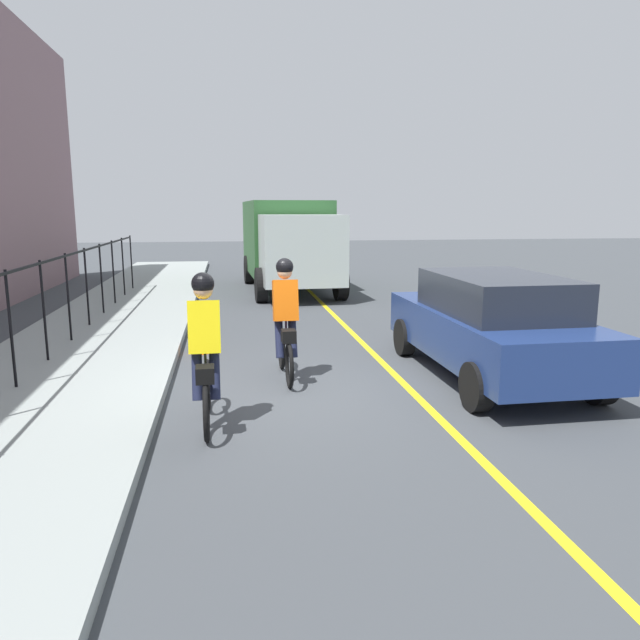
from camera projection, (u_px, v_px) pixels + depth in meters
The scene contains 9 objects.
ground_plane at pixel (296, 390), 8.40m from camera, with size 80.00×80.00×0.00m, color #3D4145.
lane_line_centre at pixel (405, 385), 8.65m from camera, with size 36.00×0.12×0.01m, color yellow.
sidewalk at pixel (42, 397), 7.88m from camera, with size 40.00×3.20×0.15m, color gray.
iron_fence at pixel (26, 296), 8.56m from camera, with size 19.28×0.04×1.60m.
cyclist_lead at pixel (285, 320), 8.78m from camera, with size 1.71×0.37×1.83m.
cyclist_follow at pixel (205, 352), 6.83m from camera, with size 1.71×0.37×1.83m.
patrol_sedan at pixel (491, 324), 8.92m from camera, with size 4.42×1.96×1.58m.
box_truck_background at pixel (288, 241), 18.67m from camera, with size 6.80×2.75×2.78m.
traffic_cone_near at pixel (200, 335), 10.53m from camera, with size 0.36×0.36×0.65m, color #F76409.
Camera 1 is at (-8.03, 0.91, 2.53)m, focal length 33.29 mm.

